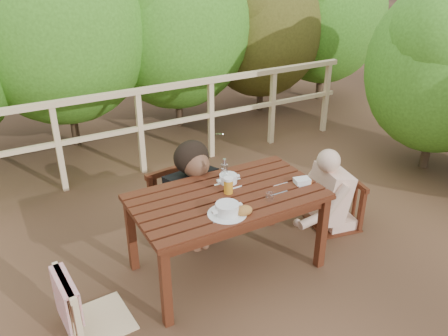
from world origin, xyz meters
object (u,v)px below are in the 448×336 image
soup_near (227,210)px  chair_left (92,273)px  soup_far (228,179)px  beer_glass (228,186)px  bottle (224,172)px  diner_right (342,162)px  chair_far (182,180)px  butter_tub (302,182)px  bread_roll (244,211)px  chair_right (337,184)px  tumbler (270,197)px  table (227,232)px  woman (181,159)px

soup_near → chair_left: bearing=171.6°
soup_far → beer_glass: size_ratio=1.68×
soup_near → bottle: bearing=63.4°
chair_left → diner_right: 2.35m
chair_left → chair_far: 1.31m
chair_left → butter_tub: size_ratio=6.97×
chair_left → soup_far: (1.21, 0.27, 0.28)m
diner_right → bread_roll: diner_right is taller
bottle → chair_far: bearing=104.4°
soup_far → beer_glass: bearing=-119.1°
beer_glass → butter_tub: 0.62m
chair_right → bread_roll: (-1.23, -0.37, 0.28)m
diner_right → butter_tub: bearing=118.7°
bottle → tumbler: 0.44m
beer_glass → chair_left: bearing=-174.1°
chair_far → bread_roll: size_ratio=8.27×
soup_near → soup_far: bearing=59.6°
diner_right → chair_left: bearing=104.7°
chair_right → bread_roll: bearing=-62.7°
soup_far → bread_roll: bearing=-105.8°
butter_tub → bottle: bearing=163.2°
beer_glass → diner_right: bearing=2.4°
table → bread_roll: bearing=-95.3°
chair_far → woman: bearing=82.1°
diner_right → bread_roll: bearing=116.9°
soup_far → woman: bearing=107.4°
chair_right → soup_near: chair_right is taller
tumbler → table: bearing=135.6°
chair_left → tumbler: (1.34, -0.13, 0.28)m
chair_far → soup_far: chair_far is taller
woman → butter_tub: size_ratio=11.29×
soup_near → bread_roll: 0.12m
beer_glass → bottle: size_ratio=0.62×
soup_near → woman: bearing=86.0°
table → chair_right: chair_right is taller
chair_right → woman: (-1.27, 0.65, 0.28)m
soup_near → butter_tub: 0.76m
diner_right → tumbler: 1.04m
chair_left → tumbler: bearing=-99.5°
diner_right → butter_tub: size_ratio=10.30×
chair_far → bottle: bearing=-83.5°
chair_left → tumbler: chair_left is taller
chair_far → beer_glass: chair_far is taller
chair_far → chair_right: size_ratio=1.18×
soup_far → bottle: (-0.04, -0.00, 0.08)m
soup_far → soup_near: bearing=-120.4°
diner_right → beer_glass: diner_right is taller
woman → tumbler: (0.31, -0.95, 0.00)m
chair_left → chair_far: size_ratio=0.86×
table → chair_left: chair_left is taller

